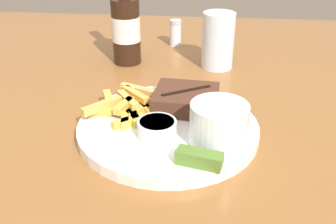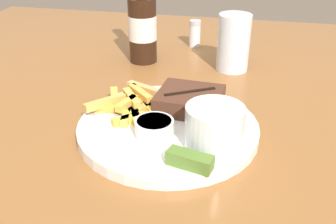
{
  "view_description": "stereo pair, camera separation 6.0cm",
  "coord_description": "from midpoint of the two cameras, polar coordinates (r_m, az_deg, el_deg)",
  "views": [
    {
      "loc": [
        0.05,
        -0.53,
        1.07
      ],
      "look_at": [
        0.0,
        0.0,
        0.78
      ],
      "focal_mm": 42.0,
      "sensor_mm": 36.0,
      "label": 1
    },
    {
      "loc": [
        0.11,
        -0.52,
        1.07
      ],
      "look_at": [
        0.0,
        0.0,
        0.78
      ],
      "focal_mm": 42.0,
      "sensor_mm": 36.0,
      "label": 2
    }
  ],
  "objects": [
    {
      "name": "dining_table",
      "position": [
        0.66,
        2.65,
        -7.73
      ],
      "size": [
        1.41,
        1.41,
        0.74
      ],
      "color": "#935B2D",
      "rests_on": "ground_plane"
    },
    {
      "name": "dinner_plate",
      "position": [
        0.62,
        2.8,
        -2.44
      ],
      "size": [
        0.28,
        0.28,
        0.02
      ],
      "color": "white",
      "rests_on": "dining_table"
    },
    {
      "name": "steak_portion",
      "position": [
        0.65,
        5.83,
        1.67
      ],
      "size": [
        0.11,
        0.1,
        0.03
      ],
      "color": "#512D1E",
      "rests_on": "dinner_plate"
    },
    {
      "name": "fries_pile",
      "position": [
        0.65,
        -2.84,
        1.08
      ],
      "size": [
        0.12,
        0.13,
        0.02
      ],
      "color": "#EBA048",
      "rests_on": "dinner_plate"
    },
    {
      "name": "coleslaw_cup",
      "position": [
        0.55,
        9.91,
        -1.93
      ],
      "size": [
        0.08,
        0.08,
        0.06
      ],
      "color": "white",
      "rests_on": "dinner_plate"
    },
    {
      "name": "dipping_sauce_cup",
      "position": [
        0.58,
        0.99,
        -2.28
      ],
      "size": [
        0.06,
        0.06,
        0.02
      ],
      "color": "silver",
      "rests_on": "dinner_plate"
    },
    {
      "name": "pickle_spear",
      "position": [
        0.52,
        6.56,
        -7.07
      ],
      "size": [
        0.06,
        0.04,
        0.02
      ],
      "color": "#567A2D",
      "rests_on": "dinner_plate"
    },
    {
      "name": "fork_utensil",
      "position": [
        0.62,
        -3.93,
        -1.0
      ],
      "size": [
        0.13,
        0.02,
        0.0
      ],
      "rotation": [
        0.0,
        0.0,
        6.33
      ],
      "color": "#B7B7BC",
      "rests_on": "dinner_plate"
    },
    {
      "name": "beer_bottle",
      "position": [
        0.88,
        -1.74,
        12.36
      ],
      "size": [
        0.06,
        0.06,
        0.23
      ],
      "color": "black",
      "rests_on": "dining_table"
    },
    {
      "name": "drinking_glass",
      "position": [
        0.86,
        11.52,
        9.79
      ],
      "size": [
        0.07,
        0.07,
        0.12
      ],
      "color": "silver",
      "rests_on": "dining_table"
    },
    {
      "name": "salt_shaker",
      "position": [
        1.0,
        5.68,
        11.28
      ],
      "size": [
        0.03,
        0.03,
        0.07
      ],
      "color": "white",
      "rests_on": "dining_table"
    }
  ]
}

